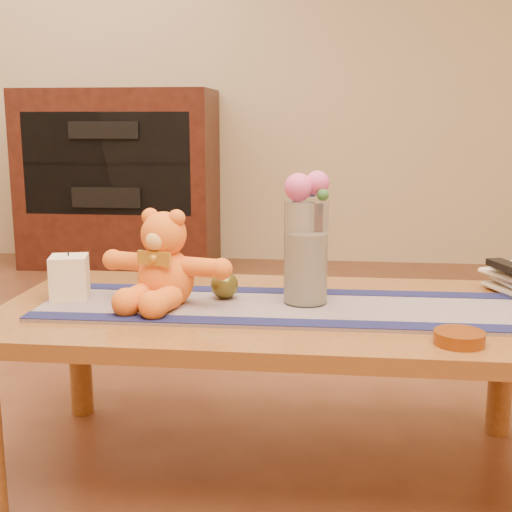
# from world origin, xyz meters

# --- Properties ---
(floor) EXTENTS (5.50, 5.50, 0.00)m
(floor) POSITION_xyz_m (0.00, 0.00, 0.00)
(floor) COLOR #5D2F1A
(floor) RESTS_ON ground
(wall_back) EXTENTS (5.50, 0.00, 5.50)m
(wall_back) POSITION_xyz_m (0.00, 2.75, 1.35)
(wall_back) COLOR tan
(wall_back) RESTS_ON floor
(coffee_table_top) EXTENTS (1.40, 0.70, 0.04)m
(coffee_table_top) POSITION_xyz_m (0.00, 0.00, 0.43)
(coffee_table_top) COLOR brown
(coffee_table_top) RESTS_ON floor
(table_leg_bl) EXTENTS (0.07, 0.07, 0.41)m
(table_leg_bl) POSITION_xyz_m (-0.64, 0.29, 0.21)
(table_leg_bl) COLOR brown
(table_leg_bl) RESTS_ON floor
(table_leg_br) EXTENTS (0.07, 0.07, 0.41)m
(table_leg_br) POSITION_xyz_m (0.64, 0.29, 0.21)
(table_leg_br) COLOR brown
(table_leg_br) RESTS_ON floor
(persian_runner) EXTENTS (1.21, 0.37, 0.01)m
(persian_runner) POSITION_xyz_m (0.01, -0.02, 0.45)
(persian_runner) COLOR #1C244E
(persian_runner) RESTS_ON coffee_table_top
(runner_border_near) EXTENTS (1.20, 0.08, 0.00)m
(runner_border_near) POSITION_xyz_m (0.01, -0.16, 0.46)
(runner_border_near) COLOR #161843
(runner_border_near) RESTS_ON persian_runner
(runner_border_far) EXTENTS (1.20, 0.08, 0.00)m
(runner_border_far) POSITION_xyz_m (0.01, 0.13, 0.46)
(runner_border_far) COLOR #161843
(runner_border_far) RESTS_ON persian_runner
(teddy_bear) EXTENTS (0.39, 0.35, 0.23)m
(teddy_bear) POSITION_xyz_m (-0.28, -0.02, 0.57)
(teddy_bear) COLOR orange
(teddy_bear) RESTS_ON persian_runner
(pillar_candle) EXTENTS (0.11, 0.11, 0.11)m
(pillar_candle) POSITION_xyz_m (-0.54, -0.01, 0.51)
(pillar_candle) COLOR #FFE7BB
(pillar_candle) RESTS_ON persian_runner
(candle_wick) EXTENTS (0.00, 0.00, 0.01)m
(candle_wick) POSITION_xyz_m (-0.54, -0.01, 0.58)
(candle_wick) COLOR black
(candle_wick) RESTS_ON pillar_candle
(glass_vase) EXTENTS (0.11, 0.11, 0.26)m
(glass_vase) POSITION_xyz_m (0.07, 0.02, 0.59)
(glass_vase) COLOR silver
(glass_vase) RESTS_ON persian_runner
(potpourri_fill) EXTENTS (0.09, 0.09, 0.18)m
(potpourri_fill) POSITION_xyz_m (0.07, 0.02, 0.55)
(potpourri_fill) COLOR beige
(potpourri_fill) RESTS_ON glass_vase
(rose_left) EXTENTS (0.07, 0.07, 0.07)m
(rose_left) POSITION_xyz_m (0.05, 0.01, 0.75)
(rose_left) COLOR #EA5296
(rose_left) RESTS_ON glass_vase
(rose_right) EXTENTS (0.06, 0.06, 0.06)m
(rose_right) POSITION_xyz_m (0.10, 0.02, 0.76)
(rose_right) COLOR #EA5296
(rose_right) RESTS_ON glass_vase
(blue_flower_back) EXTENTS (0.04, 0.04, 0.04)m
(blue_flower_back) POSITION_xyz_m (0.08, 0.05, 0.75)
(blue_flower_back) COLOR #5053AD
(blue_flower_back) RESTS_ON glass_vase
(blue_flower_side) EXTENTS (0.04, 0.04, 0.04)m
(blue_flower_side) POSITION_xyz_m (0.04, 0.04, 0.74)
(blue_flower_side) COLOR #5053AD
(blue_flower_side) RESTS_ON glass_vase
(leaf_sprig) EXTENTS (0.03, 0.03, 0.03)m
(leaf_sprig) POSITION_xyz_m (0.11, -0.00, 0.74)
(leaf_sprig) COLOR #33662D
(leaf_sprig) RESTS_ON glass_vase
(bronze_ball) EXTENTS (0.09, 0.09, 0.07)m
(bronze_ball) POSITION_xyz_m (-0.14, 0.04, 0.49)
(bronze_ball) COLOR brown
(bronze_ball) RESTS_ON persian_runner
(book_bottom) EXTENTS (0.24, 0.27, 0.02)m
(book_bottom) POSITION_xyz_m (0.60, 0.16, 0.46)
(book_bottom) COLOR beige
(book_bottom) RESTS_ON coffee_table_top
(book_lower) EXTENTS (0.21, 0.26, 0.02)m
(book_lower) POSITION_xyz_m (0.61, 0.16, 0.48)
(book_lower) COLOR beige
(book_lower) RESTS_ON book_bottom
(book_upper) EXTENTS (0.24, 0.27, 0.02)m
(book_upper) POSITION_xyz_m (0.59, 0.16, 0.50)
(book_upper) COLOR beige
(book_upper) RESTS_ON book_lower
(book_top) EXTENTS (0.22, 0.26, 0.02)m
(book_top) POSITION_xyz_m (0.61, 0.16, 0.52)
(book_top) COLOR beige
(book_top) RESTS_ON book_upper
(tv_remote) EXTENTS (0.09, 0.17, 0.02)m
(tv_remote) POSITION_xyz_m (0.60, 0.15, 0.54)
(tv_remote) COLOR black
(tv_remote) RESTS_ON book_top
(amber_dish) EXTENTS (0.11, 0.11, 0.03)m
(amber_dish) POSITION_xyz_m (0.41, -0.25, 0.46)
(amber_dish) COLOR #BF5914
(amber_dish) RESTS_ON coffee_table_top
(media_cabinet) EXTENTS (1.20, 0.50, 1.10)m
(media_cabinet) POSITION_xyz_m (-1.20, 2.48, 0.55)
(media_cabinet) COLOR black
(media_cabinet) RESTS_ON floor
(cabinet_cavity) EXTENTS (1.02, 0.03, 0.61)m
(cabinet_cavity) POSITION_xyz_m (-1.20, 2.25, 0.66)
(cabinet_cavity) COLOR black
(cabinet_cavity) RESTS_ON media_cabinet
(cabinet_shelf) EXTENTS (1.02, 0.20, 0.02)m
(cabinet_shelf) POSITION_xyz_m (-1.20, 2.33, 0.66)
(cabinet_shelf) COLOR black
(cabinet_shelf) RESTS_ON media_cabinet
(stereo_upper) EXTENTS (0.42, 0.28, 0.10)m
(stereo_upper) POSITION_xyz_m (-1.20, 2.35, 0.86)
(stereo_upper) COLOR black
(stereo_upper) RESTS_ON media_cabinet
(stereo_lower) EXTENTS (0.42, 0.28, 0.12)m
(stereo_lower) POSITION_xyz_m (-1.20, 2.35, 0.46)
(stereo_lower) COLOR black
(stereo_lower) RESTS_ON media_cabinet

